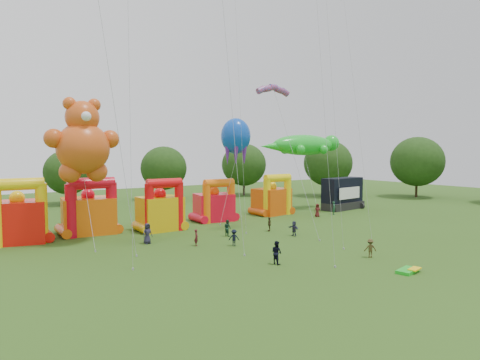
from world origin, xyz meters
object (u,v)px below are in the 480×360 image
bouncy_castle_0 (18,218)px  octopus_kite (233,159)px  teddy_bear_kite (83,147)px  gecko_kite (307,161)px  spectator_0 (147,233)px  stage_trailer (343,194)px  spectator_4 (269,224)px  bouncy_castle_2 (161,210)px

bouncy_castle_0 → octopus_kite: bearing=-2.6°
teddy_bear_kite → gecko_kite: (32.64, 4.95, -1.81)m
bouncy_castle_0 → spectator_0: bouncy_castle_0 is taller
gecko_kite → spectator_0: size_ratio=7.54×
octopus_kite → spectator_0: bearing=-155.7°
stage_trailer → teddy_bear_kite: (-38.41, -3.32, 6.87)m
spectator_4 → spectator_0: bearing=-51.3°
bouncy_castle_0 → octopus_kite: (23.67, -1.08, 5.41)m
spectator_0 → spectator_4: spectator_0 is taller
stage_trailer → spectator_4: stage_trailer is taller
bouncy_castle_0 → spectator_4: bearing=-19.4°
teddy_bear_kite → gecko_kite: size_ratio=0.94×
bouncy_castle_2 → teddy_bear_kite: bearing=-165.6°
stage_trailer → gecko_kite: size_ratio=0.51×
bouncy_castle_2 → stage_trailer: bearing=2.1°
gecko_kite → octopus_kite: octopus_kite is taller
spectator_0 → spectator_4: (13.59, -1.25, -0.21)m
bouncy_castle_2 → gecko_kite: gecko_kite is taller
teddy_bear_kite → bouncy_castle_2: bearing=14.4°
gecko_kite → spectator_4: gecko_kite is taller
spectator_4 → gecko_kite: bearing=168.4°
octopus_kite → stage_trailer: bearing=2.2°
stage_trailer → spectator_4: size_ratio=4.90×
gecko_kite → spectator_4: bearing=-145.6°
bouncy_castle_0 → gecko_kite: (38.01, 1.33, 4.96)m
bouncy_castle_0 → stage_trailer: bouncy_castle_0 is taller
spectator_4 → bouncy_castle_2: bearing=-81.4°
bouncy_castle_2 → octopus_kite: octopus_kite is taller
stage_trailer → octopus_kite: (-20.11, -0.78, 5.51)m
bouncy_castle_2 → octopus_kite: (9.65, 0.32, 5.58)m
bouncy_castle_2 → gecko_kite: (23.99, 2.73, 5.13)m
bouncy_castle_0 → spectator_4: bouncy_castle_0 is taller
bouncy_castle_0 → bouncy_castle_2: size_ratio=1.08×
stage_trailer → spectator_4: 21.57m
bouncy_castle_0 → gecko_kite: 38.36m
bouncy_castle_0 → stage_trailer: 43.78m
spectator_4 → teddy_bear_kite: bearing=-60.5°
bouncy_castle_2 → stage_trailer: bouncy_castle_2 is taller
gecko_kite → teddy_bear_kite: bearing=-171.4°
bouncy_castle_0 → bouncy_castle_2: bouncy_castle_0 is taller
octopus_kite → spectator_4: (0.17, -7.31, -7.04)m
stage_trailer → spectator_0: stage_trailer is taller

